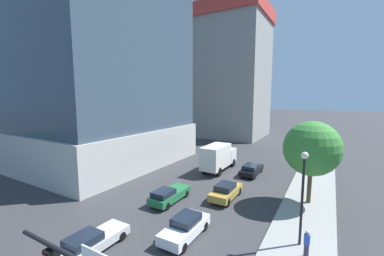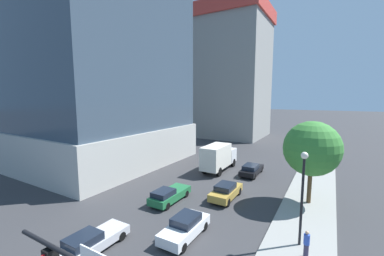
{
  "view_description": "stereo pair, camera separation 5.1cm",
  "coord_description": "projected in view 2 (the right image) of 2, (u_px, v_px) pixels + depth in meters",
  "views": [
    {
      "loc": [
        9.81,
        -1.32,
        9.51
      ],
      "look_at": [
        -1.34,
        17.9,
        6.68
      ],
      "focal_mm": 22.58,
      "sensor_mm": 36.0,
      "label": 1
    },
    {
      "loc": [
        9.85,
        -1.29,
        9.51
      ],
      "look_at": [
        -1.34,
        17.9,
        6.68
      ],
      "focal_mm": 22.58,
      "sensor_mm": 36.0,
      "label": 2
    }
  ],
  "objects": [
    {
      "name": "sidewalk",
      "position": [
        307.0,
        211.0,
        20.1
      ],
      "size": [
        4.24,
        120.0,
        0.15
      ],
      "primitive_type": "cube",
      "color": "gray",
      "rests_on": "ground"
    },
    {
      "name": "street_tree",
      "position": [
        312.0,
        149.0,
        21.01
      ],
      "size": [
        4.8,
        4.8,
        7.33
      ],
      "color": "brown",
      "rests_on": "sidewalk"
    },
    {
      "name": "box_truck",
      "position": [
        218.0,
        156.0,
        31.21
      ],
      "size": [
        2.3,
        6.97,
        3.47
      ],
      "color": "silver",
      "rests_on": "ground"
    },
    {
      "name": "car_gold",
      "position": [
        226.0,
        191.0,
        22.69
      ],
      "size": [
        1.79,
        4.36,
        1.48
      ],
      "color": "#AD8938",
      "rests_on": "ground"
    },
    {
      "name": "car_white",
      "position": [
        185.0,
        227.0,
        16.47
      ],
      "size": [
        1.76,
        4.27,
        1.47
      ],
      "color": "silver",
      "rests_on": "ground"
    },
    {
      "name": "car_silver",
      "position": [
        92.0,
        241.0,
        15.0
      ],
      "size": [
        1.74,
        4.38,
        1.3
      ],
      "color": "#B7B7BC",
      "rests_on": "ground"
    },
    {
      "name": "construction_building",
      "position": [
        234.0,
        68.0,
        58.08
      ],
      "size": [
        15.51,
        16.62,
        38.5
      ],
      "color": "gray",
      "rests_on": "ground"
    },
    {
      "name": "pedestrian_blue_shirt",
      "position": [
        306.0,
        244.0,
        14.13
      ],
      "size": [
        0.34,
        0.34,
        1.64
      ],
      "color": "#38334C",
      "rests_on": "sidewalk"
    },
    {
      "name": "car_green",
      "position": [
        169.0,
        195.0,
        21.99
      ],
      "size": [
        1.75,
        4.55,
        1.37
      ],
      "color": "#1E6638",
      "rests_on": "ground"
    },
    {
      "name": "street_lamp",
      "position": [
        303.0,
        185.0,
        14.96
      ],
      "size": [
        0.44,
        0.44,
        6.05
      ],
      "color": "black",
      "rests_on": "sidewalk"
    },
    {
      "name": "car_black",
      "position": [
        251.0,
        169.0,
        29.76
      ],
      "size": [
        1.82,
        4.68,
        1.34
      ],
      "color": "black",
      "rests_on": "ground"
    }
  ]
}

